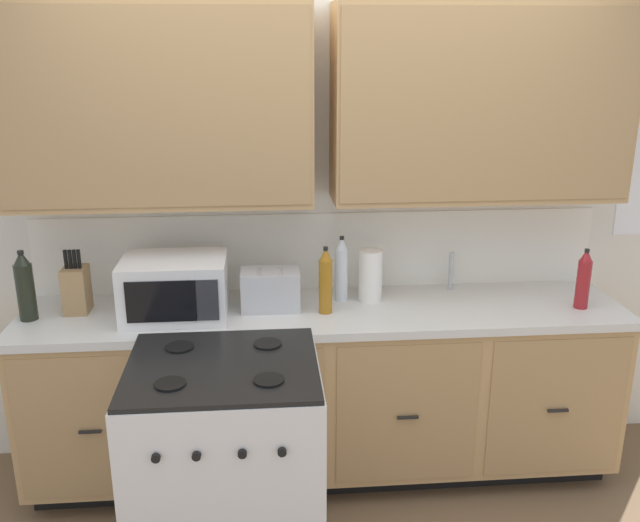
# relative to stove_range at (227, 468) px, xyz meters

# --- Properties ---
(ground_plane) EXTENTS (8.00, 8.00, 0.00)m
(ground_plane) POSITION_rel_stove_range_xyz_m (0.46, 0.33, -0.47)
(ground_plane) COLOR brown
(wall_unit) EXTENTS (4.08, 0.40, 2.36)m
(wall_unit) POSITION_rel_stove_range_xyz_m (0.46, 0.83, 1.15)
(wall_unit) COLOR silver
(wall_unit) RESTS_ON ground_plane
(counter_run) EXTENTS (2.91, 0.64, 0.91)m
(counter_run) POSITION_rel_stove_range_xyz_m (0.46, 0.63, -0.00)
(counter_run) COLOR black
(counter_run) RESTS_ON ground_plane
(stove_range) EXTENTS (0.76, 0.68, 0.95)m
(stove_range) POSITION_rel_stove_range_xyz_m (0.00, 0.00, 0.00)
(stove_range) COLOR white
(stove_range) RESTS_ON ground_plane
(microwave) EXTENTS (0.48, 0.37, 0.28)m
(microwave) POSITION_rel_stove_range_xyz_m (-0.24, 0.60, 0.58)
(microwave) COLOR white
(microwave) RESTS_ON counter_run
(toaster) EXTENTS (0.28, 0.18, 0.19)m
(toaster) POSITION_rel_stove_range_xyz_m (0.20, 0.65, 0.53)
(toaster) COLOR #B7B7BC
(toaster) RESTS_ON counter_run
(knife_block) EXTENTS (0.11, 0.14, 0.31)m
(knife_block) POSITION_rel_stove_range_xyz_m (-0.71, 0.69, 0.55)
(knife_block) COLOR #9C794E
(knife_block) RESTS_ON counter_run
(sink_faucet) EXTENTS (0.02, 0.02, 0.20)m
(sink_faucet) POSITION_rel_stove_range_xyz_m (1.14, 0.84, 0.54)
(sink_faucet) COLOR #B2B5BA
(sink_faucet) RESTS_ON counter_run
(paper_towel_roll) EXTENTS (0.12, 0.12, 0.26)m
(paper_towel_roll) POSITION_rel_stove_range_xyz_m (0.70, 0.72, 0.57)
(paper_towel_roll) COLOR white
(paper_towel_roll) RESTS_ON counter_run
(bottle_clear) EXTENTS (0.06, 0.06, 0.33)m
(bottle_clear) POSITION_rel_stove_range_xyz_m (0.55, 0.74, 0.60)
(bottle_clear) COLOR silver
(bottle_clear) RESTS_ON counter_run
(bottle_red) EXTENTS (0.07, 0.07, 0.30)m
(bottle_red) POSITION_rel_stove_range_xyz_m (1.70, 0.53, 0.58)
(bottle_red) COLOR maroon
(bottle_red) RESTS_ON counter_run
(bottle_dark) EXTENTS (0.08, 0.08, 0.33)m
(bottle_dark) POSITION_rel_stove_range_xyz_m (-0.92, 0.61, 0.60)
(bottle_dark) COLOR black
(bottle_dark) RESTS_ON counter_run
(bottle_amber) EXTENTS (0.06, 0.06, 0.32)m
(bottle_amber) POSITION_rel_stove_range_xyz_m (0.46, 0.58, 0.60)
(bottle_amber) COLOR #9E6619
(bottle_amber) RESTS_ON counter_run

